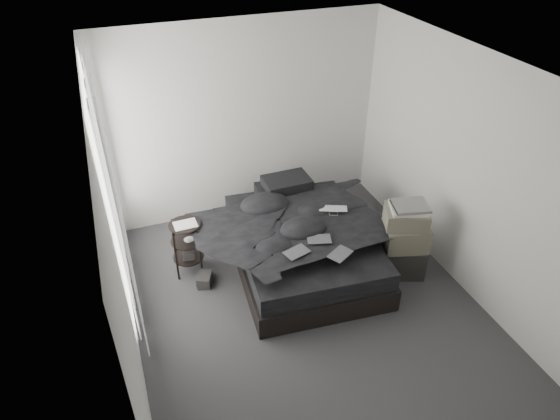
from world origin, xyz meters
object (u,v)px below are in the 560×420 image
object	(u,v)px
bed	(302,255)
box_lower	(400,258)
side_stand	(188,248)
laptop	(334,206)

from	to	relation	value
bed	box_lower	size ratio (longest dim) A/B	3.96
bed	side_stand	xyz separation A→B (m)	(-1.30, 0.37, 0.19)
side_stand	box_lower	world-z (taller)	side_stand
laptop	box_lower	world-z (taller)	laptop
bed	laptop	xyz separation A→B (m)	(0.38, 0.02, 0.61)
bed	side_stand	bearing A→B (deg)	169.27
laptop	side_stand	world-z (taller)	laptop
laptop	side_stand	xyz separation A→B (m)	(-1.68, 0.35, -0.42)
side_stand	box_lower	size ratio (longest dim) A/B	1.29
side_stand	box_lower	distance (m)	2.50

